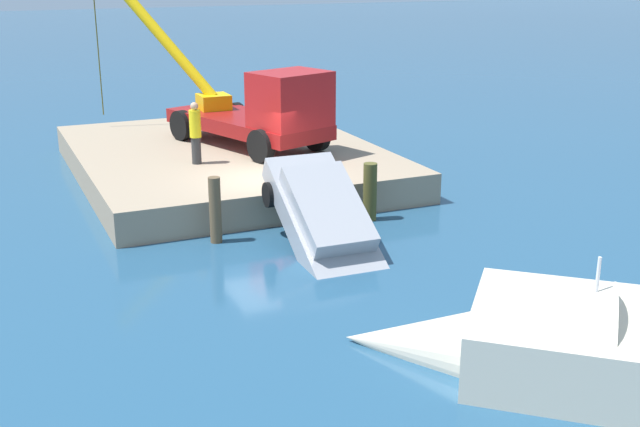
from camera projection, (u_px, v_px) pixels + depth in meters
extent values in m
plane|color=navy|center=(271.00, 208.00, 22.45)|extent=(200.00, 200.00, 0.00)
cube|color=gray|center=(226.00, 161.00, 25.90)|extent=(11.41, 9.17, 0.90)
cube|color=maroon|center=(247.00, 123.00, 25.83)|extent=(6.44, 4.09, 0.45)
cube|color=#AF1919|center=(290.00, 99.00, 23.99)|extent=(2.30, 2.60, 1.65)
cylinder|color=black|center=(317.00, 135.00, 25.15)|extent=(1.04, 0.61, 1.00)
cylinder|color=black|center=(261.00, 146.00, 23.69)|extent=(1.04, 0.61, 1.00)
cylinder|color=black|center=(236.00, 117.00, 28.11)|extent=(1.04, 0.61, 1.00)
cylinder|color=black|center=(182.00, 125.00, 26.65)|extent=(1.04, 0.61, 1.00)
cylinder|color=#E5B20C|center=(152.00, 25.00, 27.01)|extent=(3.71, 3.61, 4.91)
cube|color=#E5B20C|center=(214.00, 102.00, 26.95)|extent=(1.00, 1.00, 0.50)
cylinder|color=#4C4C19|center=(97.00, 36.00, 27.96)|extent=(0.04, 0.04, 5.56)
cylinder|color=#323232|center=(196.00, 150.00, 23.58)|extent=(0.28, 0.28, 0.80)
cylinder|color=yellow|center=(195.00, 124.00, 23.34)|extent=(0.34, 0.34, 0.80)
sphere|color=tan|center=(194.00, 106.00, 23.19)|extent=(0.23, 0.23, 0.23)
cube|color=#99999E|center=(327.00, 230.00, 18.98)|extent=(4.44, 1.91, 2.84)
cube|color=#99999E|center=(328.00, 208.00, 18.76)|extent=(2.55, 1.64, 1.67)
cylinder|color=black|center=(384.00, 286.00, 18.49)|extent=(0.88, 0.25, 0.87)
cylinder|color=black|center=(312.00, 297.00, 17.85)|extent=(0.88, 0.25, 0.87)
cylinder|color=black|center=(335.00, 187.00, 20.53)|extent=(0.88, 0.25, 0.87)
cylinder|color=black|center=(270.00, 195.00, 19.88)|extent=(0.88, 0.25, 0.87)
cone|color=beige|center=(471.00, 355.00, 13.96)|extent=(5.33, 5.46, 3.11)
cylinder|color=silver|center=(597.00, 286.00, 12.94)|extent=(0.06, 0.06, 1.00)
cylinder|color=brown|center=(215.00, 210.00, 19.53)|extent=(0.30, 0.30, 1.66)
cylinder|color=#4C4922|center=(370.00, 192.00, 21.24)|extent=(0.37, 0.37, 1.56)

